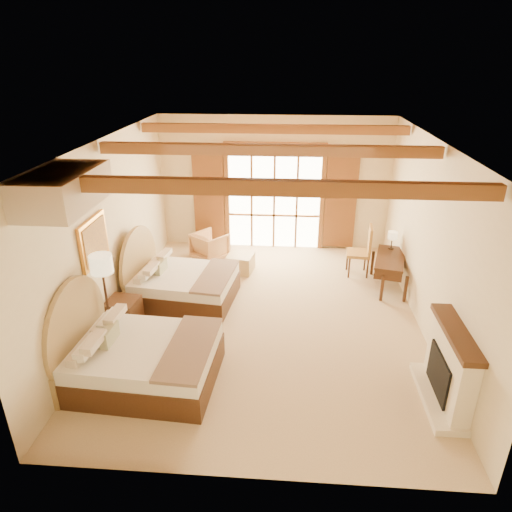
# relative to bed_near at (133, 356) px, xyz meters

# --- Properties ---
(floor) EXTENTS (7.00, 7.00, 0.00)m
(floor) POSITION_rel_bed_near_xyz_m (1.85, 1.88, -0.42)
(floor) COLOR #D0B68A
(floor) RESTS_ON ground
(wall_back) EXTENTS (5.50, 0.00, 5.50)m
(wall_back) POSITION_rel_bed_near_xyz_m (1.85, 5.38, 1.18)
(wall_back) COLOR beige
(wall_back) RESTS_ON ground
(wall_left) EXTENTS (0.00, 7.00, 7.00)m
(wall_left) POSITION_rel_bed_near_xyz_m (-0.90, 1.88, 1.18)
(wall_left) COLOR beige
(wall_left) RESTS_ON ground
(wall_right) EXTENTS (0.00, 7.00, 7.00)m
(wall_right) POSITION_rel_bed_near_xyz_m (4.60, 1.88, 1.18)
(wall_right) COLOR beige
(wall_right) RESTS_ON ground
(ceiling) EXTENTS (7.00, 7.00, 0.00)m
(ceiling) POSITION_rel_bed_near_xyz_m (1.85, 1.88, 2.78)
(ceiling) COLOR #B96C35
(ceiling) RESTS_ON ground
(ceiling_beams) EXTENTS (5.39, 4.60, 0.18)m
(ceiling_beams) POSITION_rel_bed_near_xyz_m (1.85, 1.88, 2.66)
(ceiling_beams) COLOR brown
(ceiling_beams) RESTS_ON ceiling
(french_doors) EXTENTS (3.95, 0.08, 2.60)m
(french_doors) POSITION_rel_bed_near_xyz_m (1.85, 5.32, 0.83)
(french_doors) COLOR white
(french_doors) RESTS_ON ground
(fireplace) EXTENTS (0.46, 1.40, 1.16)m
(fireplace) POSITION_rel_bed_near_xyz_m (4.44, -0.12, 0.10)
(fireplace) COLOR beige
(fireplace) RESTS_ON ground
(painting) EXTENTS (0.06, 0.95, 0.75)m
(painting) POSITION_rel_bed_near_xyz_m (-0.86, 1.13, 1.33)
(painting) COLOR orange
(painting) RESTS_ON wall_left
(canopy_valance) EXTENTS (0.70, 1.40, 0.45)m
(canopy_valance) POSITION_rel_bed_near_xyz_m (-0.55, -0.12, 2.53)
(canopy_valance) COLOR beige
(canopy_valance) RESTS_ON ceiling
(bed_near) EXTENTS (2.18, 1.70, 1.37)m
(bed_near) POSITION_rel_bed_near_xyz_m (0.00, 0.00, 0.00)
(bed_near) COLOR #412715
(bed_near) RESTS_ON floor
(bed_far) EXTENTS (2.09, 1.67, 1.27)m
(bed_far) POSITION_rel_bed_near_xyz_m (0.06, 2.43, -0.03)
(bed_far) COLOR #412715
(bed_far) RESTS_ON floor
(nightstand) EXTENTS (0.56, 0.56, 0.62)m
(nightstand) POSITION_rel_bed_near_xyz_m (-0.59, 1.26, -0.11)
(nightstand) COLOR #412715
(nightstand) RESTS_ON floor
(floor_lamp) EXTENTS (0.35, 0.35, 1.65)m
(floor_lamp) POSITION_rel_bed_near_xyz_m (-0.65, 0.82, 0.98)
(floor_lamp) COLOR #312017
(floor_lamp) RESTS_ON floor
(armchair) EXTENTS (0.99, 1.00, 0.65)m
(armchair) POSITION_rel_bed_near_xyz_m (0.38, 4.43, -0.09)
(armchair) COLOR tan
(armchair) RESTS_ON floor
(ottoman) EXTENTS (0.63, 0.63, 0.40)m
(ottoman) POSITION_rel_bed_near_xyz_m (1.17, 3.81, -0.22)
(ottoman) COLOR #A78753
(ottoman) RESTS_ON floor
(desk) EXTENTS (0.83, 1.36, 0.69)m
(desk) POSITION_rel_bed_near_xyz_m (4.30, 3.28, -0.05)
(desk) COLOR #412715
(desk) RESTS_ON floor
(desk_chair) EXTENTS (0.55, 0.54, 1.12)m
(desk_chair) POSITION_rel_bed_near_xyz_m (3.77, 3.86, -0.07)
(desk_chair) COLOR #B78536
(desk_chair) RESTS_ON floor
(desk_lamp) EXTENTS (0.19, 0.19, 0.38)m
(desk_lamp) POSITION_rel_bed_near_xyz_m (4.39, 3.73, 0.56)
(desk_lamp) COLOR #312017
(desk_lamp) RESTS_ON desk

